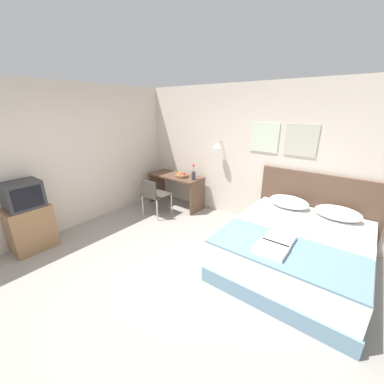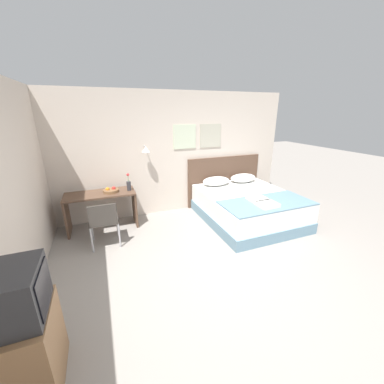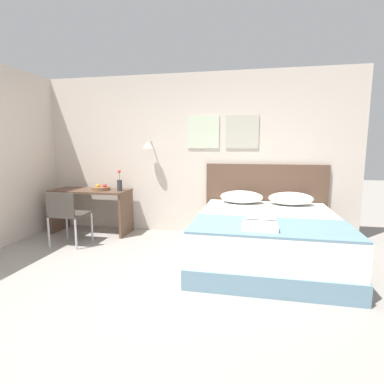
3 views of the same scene
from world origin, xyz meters
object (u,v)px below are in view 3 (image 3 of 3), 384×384
at_px(folded_towel_near_foot, 260,219).
at_px(desk, 91,202).
at_px(headboard, 265,201).
at_px(folded_towel_mid_bed, 260,226).
at_px(bed, 267,238).
at_px(pillow_right, 291,199).
at_px(flower_vase, 120,184).
at_px(fruit_bowl, 101,188).
at_px(pillow_left, 241,197).
at_px(throw_blanket, 270,227).
at_px(desk_chair, 66,213).

bearing_deg(folded_towel_near_foot, desk, 156.91).
height_order(headboard, folded_towel_mid_bed, headboard).
bearing_deg(bed, pillow_right, 64.78).
bearing_deg(folded_towel_mid_bed, flower_vase, 147.20).
distance_m(fruit_bowl, flower_vase, 0.35).
bearing_deg(desk, pillow_left, 1.02).
bearing_deg(throw_blanket, folded_towel_near_foot, 127.55).
xyz_separation_m(throw_blanket, folded_towel_near_foot, (-0.11, 0.14, 0.04)).
height_order(folded_towel_mid_bed, desk_chair, desk_chair).
distance_m(pillow_left, throw_blanket, 1.43).
bearing_deg(desk, pillow_right, 0.79).
bearing_deg(desk, folded_towel_mid_bed, -27.97).
bearing_deg(desk, folded_towel_near_foot, -23.09).
xyz_separation_m(throw_blanket, fruit_bowl, (-2.69, 1.31, 0.17)).
distance_m(bed, desk_chair, 2.89).
height_order(headboard, folded_towel_near_foot, headboard).
xyz_separation_m(folded_towel_near_foot, flower_vase, (-2.23, 1.15, 0.21)).
xyz_separation_m(folded_towel_mid_bed, flower_vase, (-2.23, 1.44, 0.21)).
relative_size(headboard, pillow_left, 2.93).
relative_size(bed, throw_blanket, 1.19).
distance_m(bed, flower_vase, 2.51).
bearing_deg(headboard, throw_blanket, -90.00).
bearing_deg(pillow_right, desk, -179.21).
xyz_separation_m(pillow_left, desk, (-2.53, -0.04, -0.17)).
xyz_separation_m(desk, flower_vase, (0.55, -0.04, 0.34)).
relative_size(pillow_left, desk, 0.50).
xyz_separation_m(desk, fruit_bowl, (0.20, -0.02, 0.25)).
distance_m(pillow_right, folded_towel_mid_bed, 1.59).
distance_m(pillow_right, desk_chair, 3.34).
distance_m(headboard, folded_towel_near_foot, 1.52).
xyz_separation_m(folded_towel_mid_bed, desk_chair, (-2.76, 0.74, -0.15)).
xyz_separation_m(pillow_right, throw_blanket, (-0.37, -1.38, -0.08)).
xyz_separation_m(pillow_left, pillow_right, (0.73, 0.00, 0.00)).
bearing_deg(pillow_right, desk_chair, -166.51).
height_order(headboard, flower_vase, headboard).
distance_m(throw_blanket, fruit_bowl, 2.99).
relative_size(desk_chair, flower_vase, 2.35).
height_order(fruit_bowl, flower_vase, flower_vase).
xyz_separation_m(bed, folded_towel_near_foot, (-0.11, -0.45, 0.36)).
bearing_deg(folded_towel_mid_bed, throw_blanket, 51.71).
bearing_deg(folded_towel_near_foot, throw_blanket, -52.45).
xyz_separation_m(pillow_left, throw_blanket, (0.37, -1.38, -0.08)).
bearing_deg(headboard, fruit_bowl, -172.54).
xyz_separation_m(pillow_left, desk_chair, (-2.51, -0.78, -0.19)).
relative_size(pillow_right, throw_blanket, 0.38).
relative_size(pillow_left, throw_blanket, 0.38).
height_order(folded_towel_mid_bed, fruit_bowl, fruit_bowl).
distance_m(folded_towel_mid_bed, desk_chair, 2.87).
relative_size(folded_towel_mid_bed, desk_chair, 0.43).
distance_m(pillow_left, folded_towel_mid_bed, 1.54).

